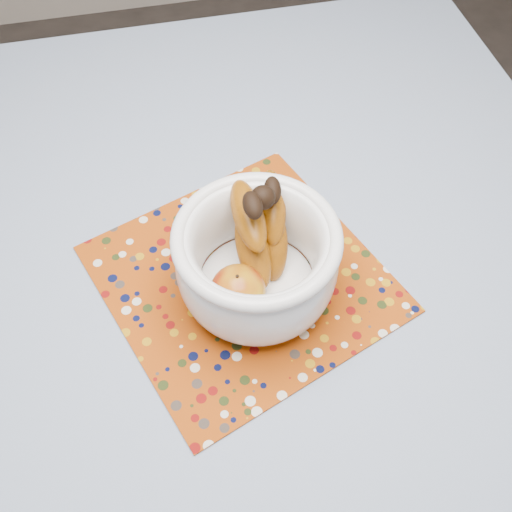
# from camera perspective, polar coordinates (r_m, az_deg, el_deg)

# --- Properties ---
(table) EXTENTS (1.20, 1.20, 0.75)m
(table) POSITION_cam_1_polar(r_m,az_deg,el_deg) (1.09, -2.01, -1.30)
(table) COLOR brown
(table) RESTS_ON ground
(tablecloth) EXTENTS (1.32, 1.32, 0.01)m
(tablecloth) POSITION_cam_1_polar(r_m,az_deg,el_deg) (1.02, -2.14, 1.29)
(tablecloth) COLOR slate
(tablecloth) RESTS_ON table
(placemat) EXTENTS (0.53, 0.53, 0.00)m
(placemat) POSITION_cam_1_polar(r_m,az_deg,el_deg) (0.97, -1.27, -2.14)
(placemat) COLOR #943808
(placemat) RESTS_ON tablecloth
(fruit_bowl) EXTENTS (0.24, 0.26, 0.21)m
(fruit_bowl) POSITION_cam_1_polar(r_m,az_deg,el_deg) (0.89, 0.26, 0.22)
(fruit_bowl) COLOR white
(fruit_bowl) RESTS_ON placemat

